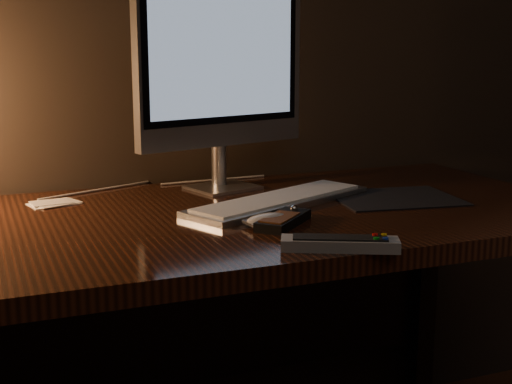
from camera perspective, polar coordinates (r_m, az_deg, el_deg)
name	(u,v)px	position (r m, az deg, el deg)	size (l,w,h in m)	color
desk	(215,262)	(1.62, -3.29, -5.61)	(1.60, 0.75, 0.75)	#39190D
monitor	(222,70)	(1.74, -2.72, 9.75)	(0.46, 0.17, 0.50)	silver
keyboard	(279,200)	(1.60, 1.87, -0.67)	(0.49, 0.14, 0.02)	silver
mousepad	(395,198)	(1.69, 11.07, -0.48)	(0.28, 0.22, 0.00)	black
mouse	(268,222)	(1.41, 0.99, -2.38)	(0.09, 0.05, 0.02)	white
media_remote	(283,220)	(1.42, 2.21, -2.23)	(0.16, 0.15, 0.03)	black
tv_remote	(340,243)	(1.26, 6.73, -4.10)	(0.21, 0.14, 0.03)	#9B9EA1
papers	(54,203)	(1.66, -15.88, -0.86)	(0.11, 0.07, 0.01)	white
cable	(158,186)	(1.81, -7.82, 0.50)	(0.01, 0.01, 0.60)	white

